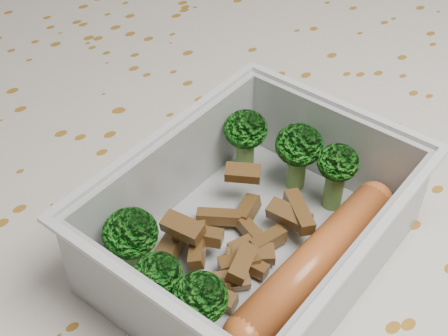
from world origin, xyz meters
TOP-DOWN VIEW (x-y plane):
  - dining_table at (0.00, 0.00)m, footprint 1.40×0.90m
  - tablecloth at (0.00, 0.00)m, footprint 1.46×0.96m
  - lunch_container at (-0.01, -0.04)m, footprint 0.20×0.17m
  - broccoli_florets at (-0.02, -0.02)m, footprint 0.15×0.11m
  - meat_pile at (-0.02, -0.03)m, footprint 0.09×0.08m
  - sausage at (-0.00, -0.08)m, footprint 0.14×0.05m

SIDE VIEW (x-z plane):
  - dining_table at x=0.00m, z-range 0.29..1.04m
  - tablecloth at x=0.00m, z-range 0.62..0.81m
  - meat_pile at x=-0.02m, z-range 0.76..0.78m
  - sausage at x=0.00m, z-range 0.76..0.79m
  - lunch_container at x=-0.01m, z-range 0.75..0.81m
  - broccoli_florets at x=-0.02m, z-range 0.77..0.81m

